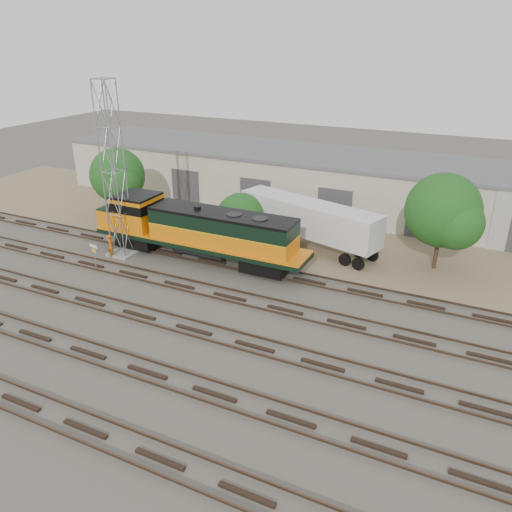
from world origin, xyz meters
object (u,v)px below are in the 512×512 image
at_px(signal_tower, 114,175).
at_px(semi_trailer, 311,220).
at_px(locomotive, 195,230).
at_px(worker, 111,246).

relative_size(signal_tower, semi_trailer, 1.05).
relative_size(locomotive, signal_tower, 1.33).
bearing_deg(locomotive, worker, -156.89).
relative_size(locomotive, semi_trailer, 1.39).
height_order(locomotive, worker, locomotive).
bearing_deg(locomotive, semi_trailer, 39.20).
distance_m(signal_tower, semi_trailer, 15.65).
bearing_deg(signal_tower, worker, -114.64).
relative_size(worker, semi_trailer, 0.15).
distance_m(worker, semi_trailer, 15.98).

